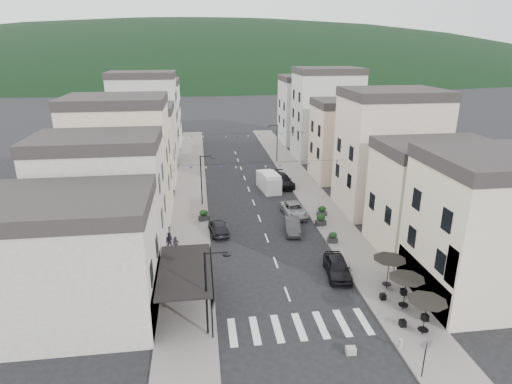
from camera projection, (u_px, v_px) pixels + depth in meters
ground at (307, 346)px, 26.80m from camera, size 700.00×700.00×0.00m
sidewalk_left at (191, 189)px, 55.80m from camera, size 4.00×76.00×0.12m
sidewalk_right at (303, 184)px, 57.69m from camera, size 4.00×76.00×0.12m
hill_backdrop at (205, 70)px, 307.73m from camera, size 640.00×360.00×70.00m
boutique_building at (62, 267)px, 28.22m from camera, size 12.00×8.00×8.00m
bistro_building at (492, 234)px, 30.74m from camera, size 10.00×8.00×10.00m
boutique_awning at (189, 271)px, 29.55m from camera, size 3.77×7.50×3.28m
buildings_row_left at (137, 136)px, 58.32m from camera, size 10.20×54.16×14.00m
buildings_row_right at (345, 130)px, 60.83m from camera, size 10.20×54.16×14.50m
cafe_terrace at (406, 282)px, 29.62m from camera, size 2.50×8.10×2.53m
streetlamp_left_near at (210, 285)px, 26.73m from camera, size 1.70×0.56×6.00m
streetlamp_left_far at (203, 175)px, 49.20m from camera, size 1.70×0.56×6.00m
streetlamp_right_far at (275, 139)px, 67.53m from camera, size 1.70×0.56×6.00m
traffic_sign at (426, 350)px, 23.62m from camera, size 0.70×0.07×2.70m
bollards at (289, 293)px, 31.81m from camera, size 11.66×10.26×0.60m
bunting_near at (258, 166)px, 45.55m from camera, size 19.00×0.28×0.62m
bunting_far at (243, 136)px, 60.53m from camera, size 19.00×0.28×0.62m
parked_car_a at (337, 267)px, 34.81m from camera, size 2.33×4.74×1.55m
parked_car_b at (293, 226)px, 42.91m from camera, size 1.98×4.27×1.36m
parked_car_c at (294, 210)px, 47.10m from camera, size 2.58×5.01×1.35m
parked_car_d at (282, 180)px, 56.93m from camera, size 2.96×5.74×1.59m
parked_car_e at (219, 227)px, 42.52m from camera, size 2.17×4.23×1.38m
delivery_van at (269, 181)px, 55.12m from camera, size 2.64×5.23×2.40m
pedestrian_a at (176, 246)px, 37.98m from camera, size 0.63×0.41×1.73m
pedestrian_b at (170, 241)px, 38.82m from camera, size 0.84×0.66×1.73m
concrete_block_b at (351, 351)px, 26.11m from camera, size 0.62×0.48×0.45m
planter_la at (190, 259)px, 36.25m from camera, size 1.08×0.73×1.11m
planter_lb at (204, 215)px, 45.53m from camera, size 1.20×0.92×1.19m
planter_ra at (333, 237)px, 40.43m from camera, size 1.01×0.65×1.06m
planter_rb at (321, 220)px, 44.25m from camera, size 1.16×0.75×1.22m
planter_rc at (322, 211)px, 46.66m from camera, size 1.16×0.84×1.16m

